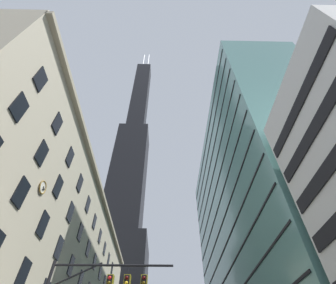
% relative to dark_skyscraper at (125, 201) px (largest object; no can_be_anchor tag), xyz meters
% --- Properties ---
extents(station_building, '(12.98, 60.92, 26.65)m').
position_rel_dark_skyscraper_xyz_m(station_building, '(-0.14, -53.97, -47.40)').
color(station_building, '#B2A88E').
rests_on(station_building, ground).
extents(dark_skyscraper, '(22.29, 22.29, 208.50)m').
position_rel_dark_skyscraper_xyz_m(dark_skyscraper, '(0.00, 0.00, 0.00)').
color(dark_skyscraper, black).
rests_on(dark_skyscraper, ground).
extents(glass_office_midrise, '(14.68, 52.44, 51.11)m').
position_rel_dark_skyscraper_xyz_m(glass_office_midrise, '(35.30, -46.50, -35.14)').
color(glass_office_midrise, slate).
rests_on(glass_office_midrise, ground).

